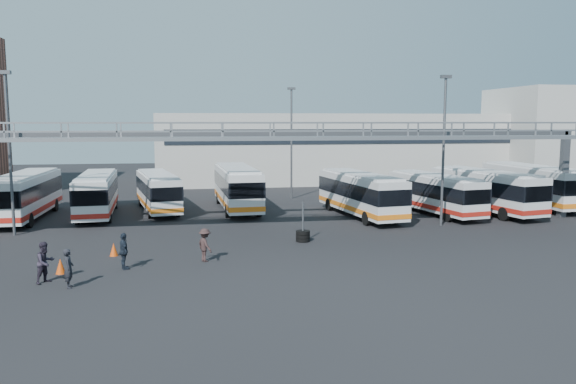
{
  "coord_description": "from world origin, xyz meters",
  "views": [
    {
      "loc": [
        -4.4,
        -28.99,
        7.13
      ],
      "look_at": [
        1.15,
        6.0,
        2.67
      ],
      "focal_mm": 35.0,
      "sensor_mm": 36.0,
      "label": 1
    }
  ],
  "objects": [
    {
      "name": "ground",
      "position": [
        0.0,
        0.0,
        0.0
      ],
      "size": [
        140.0,
        140.0,
        0.0
      ],
      "primitive_type": "plane",
      "color": "black",
      "rests_on": "ground"
    },
    {
      "name": "gantry",
      "position": [
        0.0,
        5.87,
        5.51
      ],
      "size": [
        51.4,
        5.15,
        7.1
      ],
      "color": "gray",
      "rests_on": "ground"
    },
    {
      "name": "warehouse",
      "position": [
        12.0,
        38.0,
        4.0
      ],
      "size": [
        42.0,
        14.0,
        8.0
      ],
      "primitive_type": "cube",
      "color": "#9E9E99",
      "rests_on": "ground"
    },
    {
      "name": "building_right",
      "position": [
        38.0,
        32.0,
        5.5
      ],
      "size": [
        14.0,
        12.0,
        11.0
      ],
      "primitive_type": "cube",
      "color": "#B2B2AD",
      "rests_on": "ground"
    },
    {
      "name": "light_pole_left",
      "position": [
        -16.0,
        8.0,
        5.73
      ],
      "size": [
        0.7,
        0.35,
        10.21
      ],
      "color": "#4C4F54",
      "rests_on": "ground"
    },
    {
      "name": "light_pole_mid",
      "position": [
        12.0,
        7.0,
        5.73
      ],
      "size": [
        0.7,
        0.35,
        10.21
      ],
      "color": "#4C4F54",
      "rests_on": "ground"
    },
    {
      "name": "light_pole_back",
      "position": [
        4.0,
        22.0,
        5.73
      ],
      "size": [
        0.7,
        0.35,
        10.21
      ],
      "color": "#4C4F54",
      "rests_on": "ground"
    },
    {
      "name": "bus_1",
      "position": [
        -16.98,
        14.1,
        1.87
      ],
      "size": [
        2.66,
        11.17,
        3.39
      ],
      "rotation": [
        0.0,
        0.0,
        0.01
      ],
      "color": "silver",
      "rests_on": "ground"
    },
    {
      "name": "bus_2",
      "position": [
        -12.11,
        14.84,
        1.78
      ],
      "size": [
        3.27,
        10.74,
        3.21
      ],
      "rotation": [
        0.0,
        0.0,
        0.08
      ],
      "color": "silver",
      "rests_on": "ground"
    },
    {
      "name": "bus_3",
      "position": [
        -7.72,
        16.42,
        1.7
      ],
      "size": [
        4.31,
        10.37,
        3.07
      ],
      "rotation": [
        0.0,
        0.0,
        0.2
      ],
      "color": "silver",
      "rests_on": "ground"
    },
    {
      "name": "bus_4",
      "position": [
        -1.41,
        16.21,
        1.94
      ],
      "size": [
        3.32,
        11.66,
        3.5
      ],
      "rotation": [
        0.0,
        0.0,
        0.06
      ],
      "color": "silver",
      "rests_on": "ground"
    },
    {
      "name": "bus_6",
      "position": [
        7.5,
        11.38,
        1.82
      ],
      "size": [
        4.11,
        11.08,
        3.29
      ],
      "rotation": [
        0.0,
        0.0,
        0.15
      ],
      "color": "silver",
      "rests_on": "ground"
    },
    {
      "name": "bus_7",
      "position": [
        13.48,
        11.59,
        1.71
      ],
      "size": [
        4.2,
        10.44,
        3.09
      ],
      "rotation": [
        0.0,
        0.0,
        0.19
      ],
      "color": "silver",
      "rests_on": "ground"
    },
    {
      "name": "bus_8",
      "position": [
        17.69,
        11.65,
        1.85
      ],
      "size": [
        4.64,
        11.28,
        3.34
      ],
      "rotation": [
        0.0,
        0.0,
        0.2
      ],
      "color": "silver",
      "rests_on": "ground"
    },
    {
      "name": "bus_9",
      "position": [
        23.16,
        14.0,
        1.92
      ],
      "size": [
        3.1,
        11.53,
        3.47
      ],
      "rotation": [
        0.0,
        0.0,
        0.04
      ],
      "color": "silver",
      "rests_on": "ground"
    },
    {
      "name": "pedestrian_a",
      "position": [
        -10.05,
        -4.29,
        0.86
      ],
      "size": [
        0.5,
        0.68,
        1.72
      ],
      "primitive_type": "imported",
      "rotation": [
        0.0,
        0.0,
        1.72
      ],
      "color": "black",
      "rests_on": "ground"
    },
    {
      "name": "pedestrian_b",
      "position": [
        -11.24,
        -3.35,
        0.93
      ],
      "size": [
        1.1,
        1.14,
        1.86
      ],
      "primitive_type": "imported",
      "rotation": [
        0.0,
        0.0,
        0.93
      ],
      "color": "#292330",
      "rests_on": "ground"
    },
    {
      "name": "pedestrian_c",
      "position": [
        -4.2,
        -0.57,
        0.86
      ],
      "size": [
        1.08,
        1.28,
        1.71
      ],
      "primitive_type": "imported",
      "rotation": [
        0.0,
        0.0,
        2.06
      ],
      "color": "#302120",
      "rests_on": "ground"
    },
    {
      "name": "pedestrian_d",
      "position": [
        -8.09,
        -1.54,
        0.9
      ],
      "size": [
        0.76,
        1.14,
        1.79
      ],
      "primitive_type": "imported",
      "rotation": [
        0.0,
        0.0,
        1.91
      ],
      "color": "black",
      "rests_on": "ground"
    },
    {
      "name": "cone_left",
      "position": [
        -10.96,
        -1.87,
        0.36
      ],
      "size": [
        0.57,
        0.57,
        0.72
      ],
      "primitive_type": "cone",
      "rotation": [
        0.0,
        0.0,
        -0.31
      ],
      "color": "#D1440B",
      "rests_on": "ground"
    },
    {
      "name": "cone_right",
      "position": [
        -9.0,
        1.38,
        0.35
      ],
      "size": [
        0.46,
        0.46,
        0.7
      ],
      "primitive_type": "cone",
      "rotation": [
        0.0,
        0.0,
        0.05
      ],
      "color": "#D1440B",
      "rests_on": "ground"
    },
    {
      "name": "tire_stack",
      "position": [
        1.63,
        3.35,
        0.4
      ],
      "size": [
        0.83,
        0.83,
        2.38
      ],
      "color": "black",
      "rests_on": "ground"
    }
  ]
}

